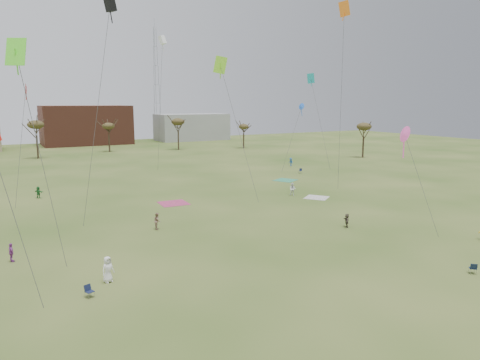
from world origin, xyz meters
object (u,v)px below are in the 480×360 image
camp_chair_right (300,172)px  radio_tower (156,84)px  camp_chair_center (473,270)px  camp_chair_left (90,294)px  flyer_near_left (108,269)px

camp_chair_right → radio_tower: size_ratio=0.02×
camp_chair_center → camp_chair_right: (18.15, 46.49, 0.00)m
camp_chair_left → flyer_near_left: bearing=26.6°
camp_chair_left → radio_tower: bearing=45.9°
camp_chair_left → camp_chair_center: (26.88, -10.10, 0.00)m
flyer_near_left → camp_chair_center: flyer_near_left is taller
camp_chair_center → radio_tower: radio_tower is taller
flyer_near_left → camp_chair_center: bearing=-48.4°
flyer_near_left → radio_tower: (44.59, 119.09, 18.22)m
camp_chair_center → radio_tower: (19.44, 131.23, 18.95)m
camp_chair_center → camp_chair_right: same height
flyer_near_left → camp_chair_left: 2.77m
camp_chair_right → flyer_near_left: bearing=-79.4°
camp_chair_right → radio_tower: 86.84m
camp_chair_center → camp_chair_left: bearing=21.6°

